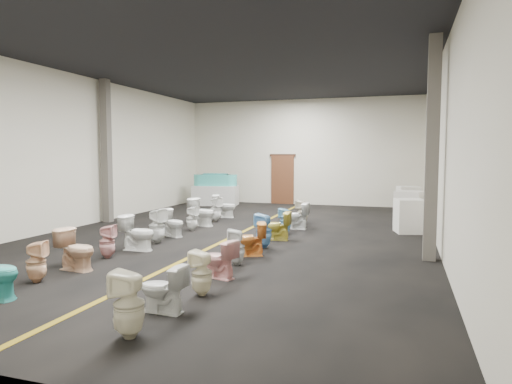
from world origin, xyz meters
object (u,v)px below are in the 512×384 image
toilet_right_7 (277,226)px  toilet_right_10 (302,212)px  toilet_left_7 (192,218)px  toilet_right_9 (296,216)px  appliance_crate_d (408,200)px  toilet_right_5 (249,239)px  toilet_right_2 (202,273)px  toilet_right_8 (285,221)px  toilet_left_9 (215,209)px  toilet_right_3 (219,259)px  appliance_crate_c (408,208)px  toilet_left_1 (36,262)px  toilet_left_6 (173,223)px  display_table (216,195)px  appliance_crate_a (409,216)px  toilet_right_6 (264,231)px  appliance_crate_b (409,208)px  toilet_right_1 (163,289)px  toilet_right_0 (129,304)px  toilet_left_10 (224,206)px  toilet_left_5 (157,226)px  toilet_left_3 (107,241)px  toilet_left_4 (138,233)px  toilet_left_2 (77,250)px  bathtub (215,180)px  toilet_left_8 (202,212)px

toilet_right_7 → toilet_right_10: toilet_right_10 is taller
toilet_left_7 → toilet_right_9: toilet_right_9 is taller
appliance_crate_d → toilet_right_5: (-3.27, -8.19, -0.14)m
toilet_right_2 → toilet_right_8: size_ratio=0.99×
toilet_left_9 → toilet_right_8: (2.68, -1.51, -0.04)m
toilet_right_2 → toilet_right_3: size_ratio=1.03×
appliance_crate_c → toilet_left_1: (-6.02, -9.52, -0.07)m
toilet_left_6 → display_table: bearing=35.8°
appliance_crate_a → toilet_left_6: 6.43m
appliance_crate_a → toilet_right_6: bearing=-135.1°
appliance_crate_b → toilet_right_1: size_ratio=1.56×
toilet_right_3 → toilet_right_0: bearing=17.0°
toilet_left_6 → toilet_right_9: (2.80, 2.17, 0.03)m
toilet_left_7 → toilet_left_10: (-0.14, 2.80, 0.04)m
appliance_crate_d → toilet_left_5: (-5.84, -7.55, -0.08)m
appliance_crate_c → toilet_right_1: appliance_crate_c is taller
toilet_right_6 → toilet_right_8: toilet_right_6 is taller
toilet_left_3 → toilet_left_4: size_ratio=0.88×
appliance_crate_d → toilet_right_8: 6.23m
toilet_left_10 → toilet_right_2: 8.65m
toilet_right_9 → toilet_left_7: bearing=-65.8°
toilet_left_2 → toilet_left_5: (0.09, 2.75, 0.04)m
toilet_left_10 → toilet_right_5: 6.00m
toilet_left_5 → toilet_right_0: size_ratio=1.05×
bathtub → toilet_right_6: bearing=-70.5°
toilet_left_3 → toilet_right_1: 3.74m
toilet_left_1 → toilet_left_9: (0.13, 7.37, 0.04)m
toilet_right_8 → toilet_right_10: size_ratio=0.93×
appliance_crate_d → toilet_right_5: 8.82m
toilet_left_2 → toilet_left_6: toilet_left_2 is taller
toilet_left_6 → toilet_left_5: bearing=-154.0°
bathtub → toilet_left_8: 5.72m
toilet_left_8 → toilet_right_7: 3.15m
toilet_left_7 → toilet_right_3: (2.63, -4.36, -0.01)m
toilet_left_2 → toilet_right_3: size_ratio=1.14×
toilet_left_3 → toilet_right_9: toilet_right_9 is taller
appliance_crate_b → toilet_left_8: size_ratio=1.25×
toilet_right_1 → appliance_crate_d: bearing=167.1°
bathtub → appliance_crate_a: bathtub is taller
toilet_right_6 → toilet_left_1: bearing=-30.7°
toilet_left_4 → toilet_right_7: toilet_left_4 is taller
bathtub → toilet_right_9: (4.67, -5.10, -0.69)m
appliance_crate_d → toilet_right_9: size_ratio=1.31×
bathtub → toilet_left_6: bathtub is taller
toilet_right_1 → toilet_right_10: size_ratio=0.88×
toilet_right_10 → toilet_left_4: bearing=-7.3°
toilet_left_9 → toilet_right_5: 5.09m
bathtub → toilet_right_8: 7.57m
toilet_left_9 → toilet_right_2: 7.70m
appliance_crate_b → toilet_left_7: bearing=-152.6°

